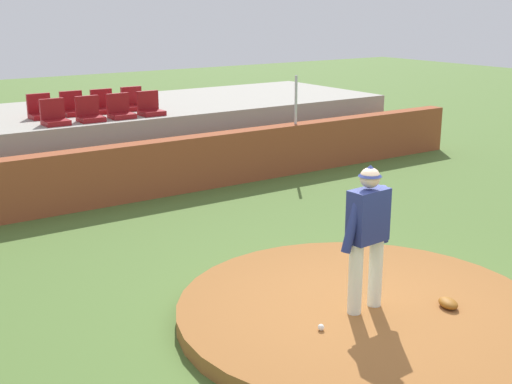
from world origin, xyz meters
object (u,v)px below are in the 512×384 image
Objects in this scene: pitcher at (368,227)px; stadium_chair_6 at (104,105)px; stadium_chair_5 at (73,108)px; stadium_chair_0 at (54,117)px; stadium_chair_4 at (41,111)px; stadium_chair_7 at (133,103)px; fielding_glove at (448,303)px; baseball at (321,327)px; stadium_chair_3 at (150,108)px; stadium_chair_2 at (120,110)px; stadium_chair_1 at (89,113)px.

stadium_chair_6 is (0.39, 8.69, 0.34)m from pitcher.
pitcher is 8.75m from stadium_chair_5.
stadium_chair_4 is at bearing -91.49° from stadium_chair_0.
stadium_chair_4 is at bearing 0.48° from stadium_chair_7.
fielding_glove is at bearing 96.94° from stadium_chair_5.
pitcher reaches higher than stadium_chair_0.
stadium_chair_7 reaches higher than baseball.
stadium_chair_3 is at bearing -179.16° from stadium_chair_0.
stadium_chair_4 reaches higher than fielding_glove.
fielding_glove is at bearing -36.57° from pitcher.
stadium_chair_4 reaches higher than baseball.
stadium_chair_7 is at bearing -128.28° from stadium_chair_2.
stadium_chair_5 is at bearing -153.72° from fielding_glove.
baseball is 8.15m from stadium_chair_2.
pitcher reaches higher than stadium_chair_4.
stadium_chair_7 is at bearing -177.34° from stadium_chair_6.
pitcher is 3.52× the size of stadium_chair_1.
stadium_chair_0 is 1.00× the size of stadium_chair_1.
stadium_chair_1 is at bearing 53.05° from stadium_chair_6.
stadium_chair_0 is at bearing 93.08° from pitcher.
stadium_chair_7 is (0.72, 0.03, 0.00)m from stadium_chair_6.
stadium_chair_1 and stadium_chair_7 have the same top height.
stadium_chair_1 and stadium_chair_6 have the same top height.
baseball is at bearing 76.87° from stadium_chair_3.
stadium_chair_0 is at bearing 23.75° from stadium_chair_7.
stadium_chair_1 reaches higher than fielding_glove.
stadium_chair_2 is at bearing -157.51° from fielding_glove.
baseball is 8.07m from stadium_chair_1.
baseball is 0.25× the size of fielding_glove.
stadium_chair_0 is at bearing 52.42° from stadium_chair_5.
stadium_chair_6 is (0.67, 0.89, 0.00)m from stadium_chair_1.
baseball is at bearing -174.12° from pitcher.
fielding_glove is 0.60× the size of stadium_chair_4.
stadium_chair_0 is 0.91m from stadium_chair_4.
stadium_chair_5 is at bearing -127.58° from stadium_chair_0.
baseball is at bearing -84.45° from fielding_glove.
fielding_glove is 8.47m from stadium_chair_2.
stadium_chair_7 is (2.12, 0.93, 0.00)m from stadium_chair_0.
pitcher is 3.52× the size of stadium_chair_5.
pitcher reaches higher than stadium_chair_5.
stadium_chair_4 is at bearing -52.50° from stadium_chair_1.
stadium_chair_0 is at bearing 0.41° from stadium_chair_1.
fielding_glove is at bearing 93.16° from stadium_chair_2.
stadium_chair_0 and stadium_chair_6 have the same top height.
stadium_chair_2 is 1.64m from stadium_chair_4.
fielding_glove is (1.63, -0.40, 0.02)m from baseball.
stadium_chair_0 reaches higher than fielding_glove.
fielding_glove is at bearing 102.57° from stadium_chair_0.
stadium_chair_2 is at bearing -178.67° from stadium_chair_1.
stadium_chair_2 is 0.69m from stadium_chair_3.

